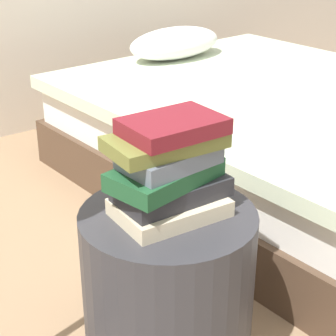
% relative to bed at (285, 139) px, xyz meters
% --- Properties ---
extents(bed, '(1.60, 2.05, 0.62)m').
position_rel_bed_xyz_m(bed, '(0.00, 0.00, 0.00)').
color(bed, '#4C3828').
rests_on(bed, ground_plane).
extents(side_table, '(0.48, 0.48, 0.47)m').
position_rel_bed_xyz_m(side_table, '(-1.11, -0.57, 0.00)').
color(side_table, '#333338').
rests_on(side_table, ground_plane).
extents(book_cream, '(0.29, 0.22, 0.04)m').
position_rel_bed_xyz_m(book_cream, '(-1.12, -0.57, 0.26)').
color(book_cream, beige).
rests_on(book_cream, side_table).
extents(book_charcoal, '(0.29, 0.18, 0.05)m').
position_rel_bed_xyz_m(book_charcoal, '(-1.10, -0.57, 0.31)').
color(book_charcoal, '#28282D').
rests_on(book_charcoal, book_cream).
extents(book_forest, '(0.31, 0.21, 0.05)m').
position_rel_bed_xyz_m(book_forest, '(-1.12, -0.57, 0.36)').
color(book_forest, '#1E512D').
rests_on(book_forest, book_charcoal).
extents(book_slate, '(0.25, 0.16, 0.05)m').
position_rel_bed_xyz_m(book_slate, '(-1.12, -0.57, 0.41)').
color(book_slate, slate).
rests_on(book_slate, book_forest).
extents(book_olive, '(0.30, 0.19, 0.04)m').
position_rel_bed_xyz_m(book_olive, '(-1.12, -0.57, 0.45)').
color(book_olive, olive).
rests_on(book_olive, book_slate).
extents(book_maroon, '(0.25, 0.18, 0.04)m').
position_rel_bed_xyz_m(book_maroon, '(-1.10, -0.57, 0.49)').
color(book_maroon, maroon).
rests_on(book_maroon, book_olive).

